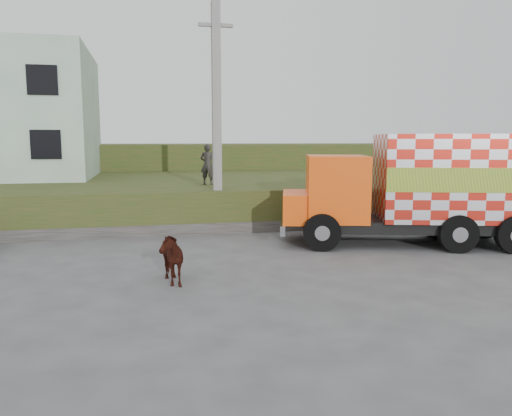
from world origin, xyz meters
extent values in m
plane|color=#474749|center=(0.00, 0.00, 0.00)|extent=(120.00, 120.00, 0.00)
cube|color=#274416|center=(0.00, 10.00, 0.75)|extent=(40.00, 12.00, 1.50)
cube|color=#274416|center=(0.00, 22.00, 1.50)|extent=(40.00, 12.00, 3.00)
cube|color=#595651|center=(-2.00, 4.20, 0.20)|extent=(16.00, 0.50, 0.40)
cube|color=gray|center=(-1.00, 4.60, 4.00)|extent=(0.30, 0.30, 8.00)
cube|color=gray|center=(-1.00, 4.60, 7.20)|extent=(1.20, 0.12, 0.12)
cube|color=black|center=(4.74, 1.05, 0.66)|extent=(7.26, 4.04, 0.36)
cube|color=#F64E0C|center=(2.39, 1.71, 1.78)|extent=(2.40, 2.75, 2.03)
cube|color=#F64E0C|center=(1.27, 2.03, 1.17)|extent=(1.56, 2.33, 0.92)
cube|color=silver|center=(5.91, 0.71, 2.14)|extent=(5.17, 3.63, 2.64)
cube|color=yellow|center=(5.58, -0.48, 2.14)|extent=(4.51, 1.32, 0.71)
cube|color=yellow|center=(6.25, 1.91, 2.14)|extent=(4.51, 1.32, 0.71)
cube|color=silver|center=(0.78, 2.17, 0.56)|extent=(0.79, 2.29, 0.31)
cylinder|color=black|center=(1.58, 0.73, 0.56)|extent=(1.17, 0.65, 1.12)
cylinder|color=black|center=(2.22, 2.98, 0.56)|extent=(1.17, 0.65, 1.12)
cylinder|color=black|center=(5.40, -0.36, 0.56)|extent=(1.17, 0.65, 1.12)
cylinder|color=black|center=(6.04, 1.89, 0.56)|extent=(1.17, 0.65, 1.12)
cylinder|color=black|center=(7.60, 1.45, 0.56)|extent=(1.17, 0.65, 1.12)
imported|color=#32180C|center=(-3.05, -1.71, 0.62)|extent=(0.93, 1.56, 1.24)
imported|color=#2C2927|center=(-1.08, 6.84, 2.31)|extent=(0.69, 0.58, 1.63)
camera|label=1|loc=(-3.45, -13.11, 3.28)|focal=35.00mm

